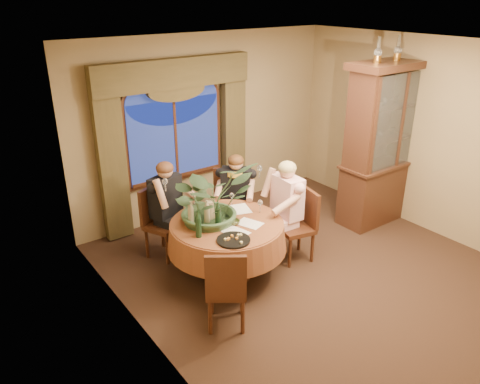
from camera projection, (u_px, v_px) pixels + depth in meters
floor at (314, 273)px, 6.04m from camera, size 5.00×5.00×0.00m
wall_back at (207, 125)px, 7.33m from camera, size 4.50×0.00×4.50m
wall_right at (433, 138)px, 6.70m from camera, size 0.00×5.00×5.00m
ceiling at (330, 47)px, 4.92m from camera, size 5.00×5.00×0.00m
window at (175, 139)px, 6.99m from camera, size 1.62×0.10×1.32m
arched_transom at (172, 87)px, 6.68m from camera, size 1.60×0.06×0.44m
drapery_left at (112, 162)px, 6.44m from camera, size 0.38×0.14×2.32m
drapery_right at (233, 136)px, 7.56m from camera, size 0.38×0.14×2.32m
swag_valance at (174, 73)px, 6.54m from camera, size 2.45×0.16×0.42m
dining_table at (227, 249)px, 5.86m from camera, size 1.91×1.91×0.75m
china_cabinet at (386, 144)px, 7.04m from camera, size 1.51×0.59×2.45m
oil_lamp_left at (378, 50)px, 6.25m from camera, size 0.11×0.11×0.34m
oil_lamp_center at (398, 48)px, 6.48m from camera, size 0.11×0.11×0.34m
oil_lamp_right at (417, 46)px, 6.71m from camera, size 0.11×0.11×0.34m
chair_right at (296, 227)px, 6.18m from camera, size 0.50×0.50×0.96m
chair_back_right at (228, 204)px, 6.81m from camera, size 0.59×0.59×0.96m
chair_back at (164, 224)px, 6.25m from camera, size 0.56×0.56×0.96m
chair_front_left at (226, 286)px, 4.94m from camera, size 0.59×0.59×0.96m
person_pink at (287, 209)px, 6.19m from camera, size 0.48×0.52×1.37m
person_back at (166, 208)px, 6.25m from camera, size 0.60×0.58×1.34m
person_scarf at (236, 198)px, 6.63m from camera, size 0.63×0.63×1.30m
stoneware_vase at (210, 211)px, 5.70m from camera, size 0.14×0.14×0.25m
centerpiece_plant at (210, 170)px, 5.52m from camera, size 1.03×1.15×0.89m
olive_bowl at (234, 222)px, 5.66m from camera, size 0.15×0.15×0.05m
cheese_platter at (233, 240)px, 5.27m from camera, size 0.38×0.38×0.02m
wine_bottle_0 at (207, 213)px, 5.56m from camera, size 0.07×0.07×0.33m
wine_bottle_1 at (191, 214)px, 5.53m from camera, size 0.07×0.07×0.33m
wine_bottle_2 at (218, 215)px, 5.50m from camera, size 0.07×0.07×0.33m
wine_bottle_3 at (198, 224)px, 5.31m from camera, size 0.07×0.07×0.33m
tasting_paper_0 at (250, 223)px, 5.67m from camera, size 0.30×0.35×0.00m
tasting_paper_1 at (241, 209)px, 6.04m from camera, size 0.29×0.35×0.00m
tasting_paper_2 at (236, 232)px, 5.46m from camera, size 0.28×0.34×0.00m
wine_glass_person_pink at (260, 206)px, 5.92m from camera, size 0.07×0.07×0.18m
wine_glass_person_back at (195, 206)px, 5.92m from camera, size 0.07×0.07×0.18m
wine_glass_person_scarf at (232, 199)px, 6.12m from camera, size 0.07×0.07×0.18m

